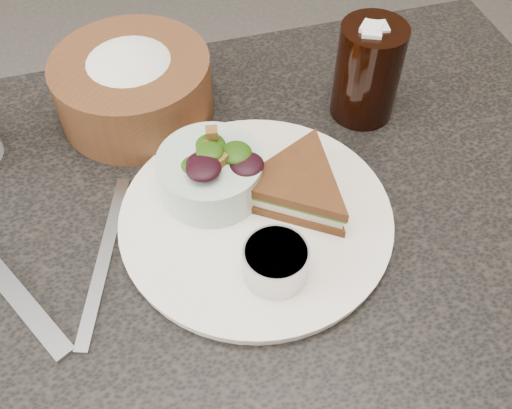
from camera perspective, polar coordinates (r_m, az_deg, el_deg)
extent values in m
cube|color=black|center=(0.95, -2.81, -16.91)|extent=(1.00, 0.70, 0.75)
cylinder|color=white|center=(0.63, 0.00, -1.35)|extent=(0.29, 0.29, 0.01)
cylinder|color=#B3B5B6|center=(0.56, 1.98, -5.82)|extent=(0.08, 0.08, 0.04)
cone|color=#FF4F06|center=(0.67, -2.84, 5.63)|extent=(0.10, 0.10, 0.03)
cube|color=gray|center=(0.63, -23.41, -7.55)|extent=(0.12, 0.19, 0.01)
cube|color=#9FA3AA|center=(0.62, -14.88, -5.08)|extent=(0.08, 0.21, 0.00)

